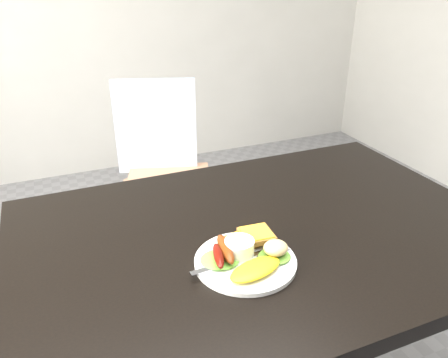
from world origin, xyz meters
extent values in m
cube|color=black|center=(0.00, 0.00, 0.73)|extent=(1.20, 0.80, 0.04)
cube|color=tan|center=(0.01, 0.91, 0.45)|extent=(0.47, 0.47, 0.04)
imported|color=navy|center=(-0.01, 0.67, 0.73)|extent=(0.59, 0.46, 1.46)
cylinder|color=white|center=(-0.10, -0.11, 0.76)|extent=(0.22, 0.22, 0.01)
ellipsoid|color=#59981B|center=(-0.15, -0.10, 0.77)|extent=(0.10, 0.10, 0.01)
ellipsoid|color=#3C8B1A|center=(-0.04, -0.13, 0.77)|extent=(0.09, 0.08, 0.01)
ellipsoid|color=yellow|center=(-0.10, -0.16, 0.77)|extent=(0.14, 0.09, 0.02)
ellipsoid|color=#5A1509|center=(-0.16, -0.10, 0.78)|extent=(0.04, 0.09, 0.02)
ellipsoid|color=brown|center=(-0.14, -0.09, 0.78)|extent=(0.04, 0.11, 0.03)
cylinder|color=white|center=(-0.10, -0.09, 0.78)|extent=(0.08, 0.08, 0.04)
cube|color=brown|center=(-0.07, -0.05, 0.77)|extent=(0.08, 0.08, 0.01)
cube|color=#905F23|center=(-0.05, -0.06, 0.78)|extent=(0.08, 0.08, 0.01)
ellipsoid|color=beige|center=(-0.04, -0.13, 0.79)|extent=(0.06, 0.06, 0.03)
cube|color=#ADAFB7|center=(-0.14, -0.11, 0.76)|extent=(0.17, 0.03, 0.00)
camera|label=1|loc=(-0.44, -0.81, 1.33)|focal=35.00mm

